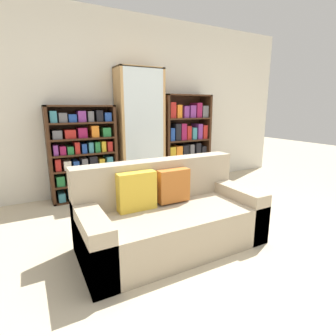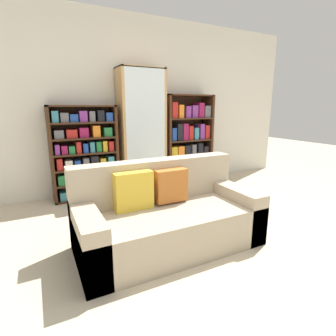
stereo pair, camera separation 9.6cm
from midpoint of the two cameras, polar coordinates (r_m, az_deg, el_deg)
name	(u,v)px [view 1 (the left image)]	position (r m, az deg, el deg)	size (l,w,h in m)	color
ground_plane	(230,258)	(2.53, 12.28, -18.62)	(16.00, 16.00, 0.00)	beige
wall_back	(129,105)	(4.33, -9.22, 13.37)	(6.20, 0.06, 2.70)	silver
couch	(170,217)	(2.58, -0.74, -10.61)	(1.72, 0.81, 0.81)	tan
bookshelf_left	(83,154)	(3.98, -18.62, 2.88)	(0.93, 0.32, 1.35)	#3D2314
display_cabinet	(140,132)	(4.17, -6.75, 7.83)	(0.70, 0.36, 1.90)	tan
bookshelf_right	(185,142)	(4.59, 3.21, 5.69)	(0.87, 0.32, 1.52)	#3D2314
wine_bottle	(202,196)	(3.57, 6.66, -6.17)	(0.08, 0.08, 0.35)	#143819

